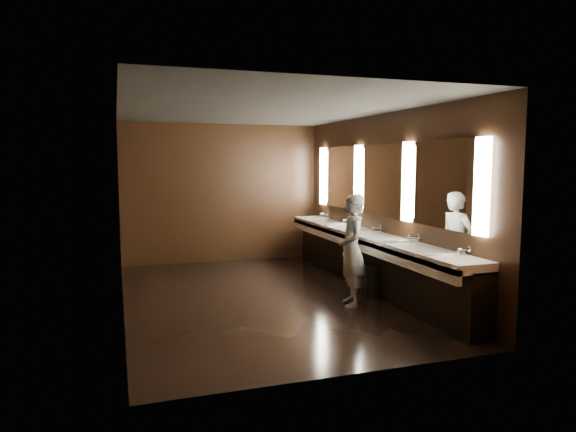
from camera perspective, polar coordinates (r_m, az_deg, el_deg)
name	(u,v)px	position (r m, az deg, el deg)	size (l,w,h in m)	color
floor	(263,297)	(7.85, -2.85, -9.01)	(6.00, 6.00, 0.00)	black
ceiling	(262,109)	(7.62, -2.96, 11.77)	(4.00, 6.00, 0.02)	#2D2D2B
wall_back	(222,193)	(10.52, -7.32, 2.50)	(4.00, 0.02, 2.80)	black
wall_front	(349,230)	(4.81, 6.78, -1.61)	(4.00, 0.02, 2.80)	black
wall_left	(120,209)	(7.33, -18.13, 0.75)	(0.02, 6.00, 2.80)	black
wall_right	(382,202)	(8.37, 10.40, 1.57)	(0.02, 6.00, 2.80)	black
sink_counter	(369,258)	(8.39, 9.04, -4.63)	(0.55, 5.40, 1.01)	black
mirror_band	(381,180)	(8.34, 10.33, 3.96)	(0.06, 5.03, 1.15)	white
person	(352,250)	(7.32, 7.12, -3.78)	(0.58, 0.38, 1.59)	#8CA9D1
trash_bin	(371,281)	(7.92, 9.24, -7.09)	(0.32, 0.32, 0.50)	black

